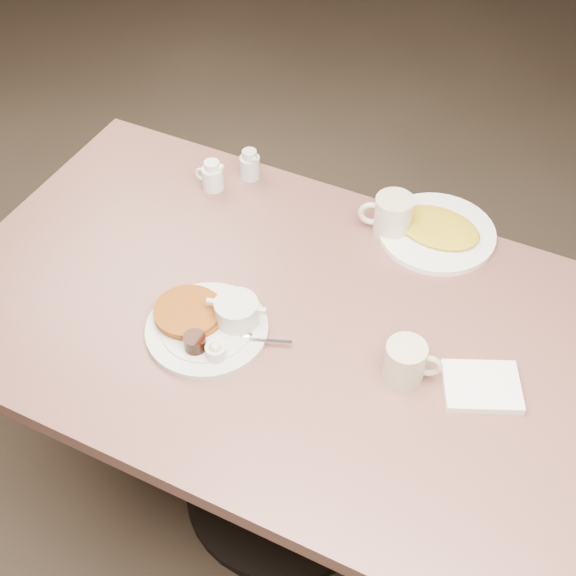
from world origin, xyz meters
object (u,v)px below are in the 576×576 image
at_px(creamer_right, 250,165).
at_px(hash_plate, 437,231).
at_px(coffee_mug_near, 406,362).
at_px(creamer_left, 212,176).
at_px(diner_table, 284,365).
at_px(coffee_mug_far, 392,215).
at_px(main_plate, 210,322).

xyz_separation_m(creamer_right, hash_plate, (0.50, -0.00, -0.02)).
relative_size(coffee_mug_near, hash_plate, 0.41).
bearing_deg(creamer_left, diner_table, -41.21).
bearing_deg(coffee_mug_far, coffee_mug_near, -65.12).
xyz_separation_m(coffee_mug_near, creamer_right, (-0.58, 0.43, -0.01)).
xyz_separation_m(main_plate, coffee_mug_far, (0.23, 0.45, 0.03)).
bearing_deg(coffee_mug_near, creamer_left, 151.67).
bearing_deg(diner_table, creamer_right, 126.65).
xyz_separation_m(coffee_mug_far, creamer_left, (-0.46, -0.04, -0.01)).
xyz_separation_m(main_plate, creamer_right, (-0.17, 0.49, 0.01)).
distance_m(coffee_mug_near, coffee_mug_far, 0.43).
height_order(coffee_mug_near, creamer_left, coffee_mug_near).
xyz_separation_m(coffee_mug_far, hash_plate, (0.10, 0.04, -0.04)).
bearing_deg(coffee_mug_near, hash_plate, 100.11).
distance_m(creamer_right, hash_plate, 0.50).
relative_size(main_plate, coffee_mug_near, 2.72).
height_order(coffee_mug_near, hash_plate, coffee_mug_near).
distance_m(main_plate, hash_plate, 0.59).
height_order(creamer_left, hash_plate, creamer_left).
height_order(diner_table, coffee_mug_far, coffee_mug_far).
bearing_deg(diner_table, hash_plate, 61.48).
bearing_deg(creamer_right, creamer_left, -127.69).
bearing_deg(coffee_mug_far, main_plate, -116.91).
bearing_deg(coffee_mug_far, hash_plate, 19.18).
bearing_deg(diner_table, main_plate, -140.70).
bearing_deg(main_plate, diner_table, 39.30).
xyz_separation_m(coffee_mug_near, hash_plate, (-0.08, 0.43, -0.03)).
height_order(diner_table, main_plate, main_plate).
bearing_deg(coffee_mug_far, creamer_left, -174.52).
xyz_separation_m(diner_table, main_plate, (-0.12, -0.10, 0.19)).
bearing_deg(hash_plate, creamer_right, 179.94).
relative_size(creamer_left, hash_plate, 0.27).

